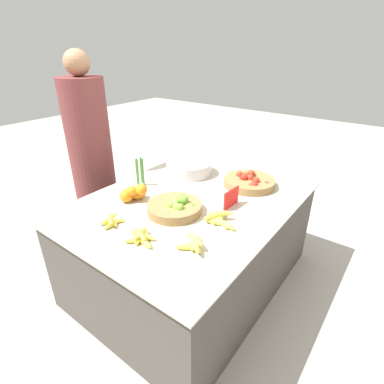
# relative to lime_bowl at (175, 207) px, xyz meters

# --- Properties ---
(ground_plane) EXTENTS (12.00, 12.00, 0.00)m
(ground_plane) POSITION_rel_lime_bowl_xyz_m (0.19, 0.02, -0.69)
(ground_plane) COLOR #ADA599
(market_table) EXTENTS (1.57, 1.17, 0.66)m
(market_table) POSITION_rel_lime_bowl_xyz_m (0.19, 0.02, -0.36)
(market_table) COLOR #4C4742
(market_table) RESTS_ON ground_plane
(lime_bowl) EXTENTS (0.32, 0.32, 0.10)m
(lime_bowl) POSITION_rel_lime_bowl_xyz_m (0.00, 0.00, 0.00)
(lime_bowl) COLOR olive
(lime_bowl) RESTS_ON market_table
(tomato_basket) EXTENTS (0.36, 0.36, 0.10)m
(tomato_basket) POSITION_rel_lime_bowl_xyz_m (0.60, -0.18, -0.00)
(tomato_basket) COLOR olive
(tomato_basket) RESTS_ON market_table
(orange_pile) EXTENTS (0.17, 0.19, 0.12)m
(orange_pile) POSITION_rel_lime_bowl_xyz_m (-0.04, 0.31, 0.02)
(orange_pile) COLOR orange
(orange_pile) RESTS_ON market_table
(metal_bowl) EXTENTS (0.35, 0.35, 0.09)m
(metal_bowl) POSITION_rel_lime_bowl_xyz_m (0.53, 0.30, 0.01)
(metal_bowl) COLOR silver
(metal_bowl) RESTS_ON market_table
(price_sign) EXTENTS (0.15, 0.01, 0.12)m
(price_sign) POSITION_rel_lime_bowl_xyz_m (0.26, -0.23, 0.03)
(price_sign) COLOR red
(price_sign) RESTS_ON market_table
(veg_bundle) EXTENTS (0.06, 0.04, 0.20)m
(veg_bundle) POSITION_rel_lime_bowl_xyz_m (0.14, 0.45, 0.07)
(veg_bundle) COLOR #4C8E42
(veg_bundle) RESTS_ON market_table
(banana_bunch_front_center) EXTENTS (0.16, 0.19, 0.05)m
(banana_bunch_front_center) POSITION_rel_lime_bowl_xyz_m (-0.32, -0.04, -0.01)
(banana_bunch_front_center) COLOR #EFDB4C
(banana_bunch_front_center) RESTS_ON market_table
(banana_bunch_middle_right) EXTENTS (0.14, 0.12, 0.05)m
(banana_bunch_middle_right) POSITION_rel_lime_bowl_xyz_m (-0.32, 0.19, -0.01)
(banana_bunch_middle_right) COLOR #EFDB4C
(banana_bunch_middle_right) RESTS_ON market_table
(banana_bunch_front_right) EXTENTS (0.16, 0.21, 0.06)m
(banana_bunch_front_right) POSITION_rel_lime_bowl_xyz_m (0.06, -0.27, -0.01)
(banana_bunch_front_right) COLOR #EFDB4C
(banana_bunch_front_right) RESTS_ON market_table
(banana_bunch_front_left) EXTENTS (0.16, 0.16, 0.06)m
(banana_bunch_front_left) POSITION_rel_lime_bowl_xyz_m (-0.21, -0.30, -0.01)
(banana_bunch_front_left) COLOR #EFDB4C
(banana_bunch_front_left) RESTS_ON market_table
(vendor_person) EXTENTS (0.34, 0.34, 1.53)m
(vendor_person) POSITION_rel_lime_bowl_xyz_m (0.17, 1.02, 0.02)
(vendor_person) COLOR brown
(vendor_person) RESTS_ON ground_plane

